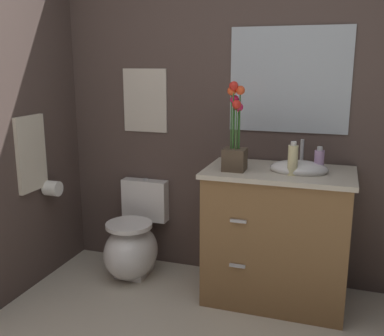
# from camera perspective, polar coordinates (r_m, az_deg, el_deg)

# --- Properties ---
(wall_back) EXTENTS (4.30, 0.05, 2.50)m
(wall_back) POSITION_cam_1_polar(r_m,az_deg,el_deg) (3.18, 10.60, 7.34)
(wall_back) COLOR #4C3D38
(wall_back) RESTS_ON ground_plane
(toilet) EXTENTS (0.38, 0.59, 0.69)m
(toilet) POSITION_cam_1_polar(r_m,az_deg,el_deg) (3.43, -7.43, -9.53)
(toilet) COLOR white
(toilet) RESTS_ON ground_plane
(vanity_cabinet) EXTENTS (0.94, 0.56, 1.08)m
(vanity_cabinet) POSITION_cam_1_polar(r_m,az_deg,el_deg) (3.04, 10.74, -8.30)
(vanity_cabinet) COLOR brown
(vanity_cabinet) RESTS_ON ground_plane
(flower_vase) EXTENTS (0.14, 0.14, 0.56)m
(flower_vase) POSITION_cam_1_polar(r_m,az_deg,el_deg) (2.83, 5.48, 3.33)
(flower_vase) COLOR #4C3D2D
(flower_vase) RESTS_ON vanity_cabinet
(soap_bottle) EXTENTS (0.06, 0.06, 0.19)m
(soap_bottle) POSITION_cam_1_polar(r_m,az_deg,el_deg) (2.90, 12.66, 1.32)
(soap_bottle) COLOR beige
(soap_bottle) RESTS_ON vanity_cabinet
(lotion_bottle) EXTENTS (0.06, 0.06, 0.21)m
(lotion_bottle) POSITION_cam_1_polar(r_m,az_deg,el_deg) (2.78, 12.69, 1.05)
(lotion_bottle) COLOR beige
(lotion_bottle) RESTS_ON vanity_cabinet
(hand_wash_bottle) EXTENTS (0.06, 0.06, 0.16)m
(hand_wash_bottle) POSITION_cam_1_polar(r_m,az_deg,el_deg) (2.90, 15.84, 0.88)
(hand_wash_bottle) COLOR #B28CBF
(hand_wash_bottle) RESTS_ON vanity_cabinet
(wall_poster) EXTENTS (0.35, 0.01, 0.47)m
(wall_poster) POSITION_cam_1_polar(r_m,az_deg,el_deg) (3.42, -5.99, 8.52)
(wall_poster) COLOR beige
(wall_mirror) EXTENTS (0.80, 0.01, 0.70)m
(wall_mirror) POSITION_cam_1_polar(r_m,az_deg,el_deg) (3.13, 12.23, 10.85)
(wall_mirror) COLOR #B2BCC6
(hanging_towel) EXTENTS (0.03, 0.28, 0.52)m
(hanging_towel) POSITION_cam_1_polar(r_m,az_deg,el_deg) (3.26, -19.76, 1.73)
(hanging_towel) COLOR beige
(toilet_paper_roll) EXTENTS (0.11, 0.11, 0.11)m
(toilet_paper_roll) POSITION_cam_1_polar(r_m,az_deg,el_deg) (3.40, -17.31, -2.48)
(toilet_paper_roll) COLOR white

